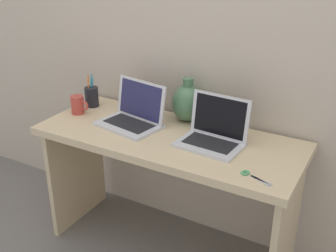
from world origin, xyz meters
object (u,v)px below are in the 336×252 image
(laptop_right, at_px, (215,131))
(scissors, at_px, (251,175))
(green_vase, at_px, (188,103))
(coffee_mug, at_px, (77,105))
(laptop_left, at_px, (134,113))
(pen_cup, at_px, (92,96))

(laptop_right, height_order, scissors, laptop_right)
(green_vase, bearing_deg, coffee_mug, -159.37)
(laptop_right, bearing_deg, green_vase, 143.02)
(coffee_mug, height_order, scissors, coffee_mug)
(laptop_left, distance_m, pen_cup, 0.37)
(laptop_right, xyz_separation_m, coffee_mug, (-0.82, -0.04, -0.01))
(laptop_right, distance_m, scissors, 0.34)
(laptop_left, height_order, pen_cup, laptop_left)
(coffee_mug, relative_size, scissors, 0.78)
(green_vase, relative_size, scissors, 1.65)
(laptop_left, xyz_separation_m, pen_cup, (-0.36, 0.09, 0.00))
(green_vase, distance_m, scissors, 0.64)
(green_vase, distance_m, coffee_mug, 0.62)
(laptop_left, relative_size, pen_cup, 1.90)
(pen_cup, bearing_deg, laptop_right, -6.26)
(pen_cup, height_order, scissors, pen_cup)
(green_vase, bearing_deg, pen_cup, -171.54)
(laptop_left, relative_size, green_vase, 1.51)
(laptop_left, distance_m, green_vase, 0.29)
(green_vase, xyz_separation_m, coffee_mug, (-0.58, -0.22, -0.05))
(green_vase, bearing_deg, laptop_left, -141.46)
(green_vase, height_order, scissors, green_vase)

